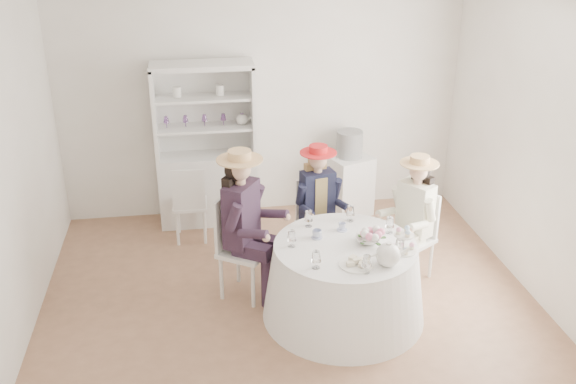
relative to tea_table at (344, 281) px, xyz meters
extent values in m
plane|color=#8D6246|center=(-0.43, 0.29, -0.35)|extent=(4.50, 4.50, 0.00)
plane|color=silver|center=(-0.43, 2.29, 1.00)|extent=(4.50, 0.00, 4.50)
plane|color=silver|center=(-0.43, -1.71, 1.00)|extent=(4.50, 0.00, 4.50)
plane|color=silver|center=(-2.68, 0.29, 1.00)|extent=(0.00, 4.50, 4.50)
plane|color=silver|center=(1.82, 0.29, 1.00)|extent=(0.00, 4.50, 4.50)
cone|color=white|center=(0.00, 0.00, -0.01)|extent=(1.42, 1.42, 0.68)
cylinder|color=white|center=(0.00, 0.00, 0.34)|extent=(1.22, 1.22, 0.02)
cube|color=silver|center=(-1.09, 2.04, 0.06)|extent=(1.15, 0.68, 0.81)
cube|color=silver|center=(-1.09, 2.22, 0.96)|extent=(1.05, 0.33, 0.99)
cube|color=silver|center=(-1.09, 2.04, 1.45)|extent=(1.15, 0.68, 0.05)
cube|color=silver|center=(-1.61, 2.04, 0.96)|extent=(0.14, 0.40, 0.99)
cube|color=silver|center=(-0.57, 2.04, 0.96)|extent=(0.14, 0.40, 0.99)
cube|color=silver|center=(-1.09, 2.04, 0.78)|extent=(1.07, 0.62, 0.03)
cube|color=silver|center=(-1.09, 2.04, 1.11)|extent=(1.07, 0.62, 0.03)
sphere|color=white|center=(-0.69, 2.04, 0.85)|extent=(0.13, 0.13, 0.13)
cube|color=silver|center=(0.52, 2.01, 0.00)|extent=(0.59, 0.59, 0.71)
cylinder|color=black|center=(0.52, 2.01, 0.51)|extent=(0.30, 0.30, 0.30)
cube|color=silver|center=(-0.82, 0.46, 0.11)|extent=(0.56, 0.56, 0.04)
cylinder|color=silver|center=(-0.77, 0.24, -0.13)|extent=(0.04, 0.04, 0.45)
cylinder|color=silver|center=(-0.60, 0.51, -0.13)|extent=(0.04, 0.04, 0.45)
cylinder|color=silver|center=(-1.05, 0.41, -0.13)|extent=(0.04, 0.04, 0.45)
cylinder|color=silver|center=(-0.87, 0.68, -0.13)|extent=(0.04, 0.04, 0.45)
cube|color=silver|center=(-0.98, 0.56, 0.38)|extent=(0.23, 0.34, 0.51)
cube|color=black|center=(-0.84, 0.47, 0.48)|extent=(0.37, 0.42, 0.59)
cube|color=black|center=(-0.77, 0.32, 0.19)|extent=(0.36, 0.30, 0.12)
cylinder|color=black|center=(-0.65, 0.24, -0.12)|extent=(0.10, 0.10, 0.47)
cylinder|color=black|center=(-0.92, 0.27, 0.55)|extent=(0.20, 0.17, 0.28)
cube|color=black|center=(-0.67, 0.47, 0.19)|extent=(0.36, 0.30, 0.12)
cylinder|color=black|center=(-0.55, 0.39, -0.12)|extent=(0.10, 0.10, 0.47)
cylinder|color=black|center=(-0.69, 0.62, 0.55)|extent=(0.20, 0.17, 0.28)
cylinder|color=#D8A889|center=(-0.84, 0.47, 0.80)|extent=(0.09, 0.09, 0.08)
sphere|color=#D8A889|center=(-0.84, 0.47, 0.91)|extent=(0.19, 0.19, 0.19)
sphere|color=black|center=(-0.88, 0.49, 0.89)|extent=(0.19, 0.19, 0.19)
cube|color=black|center=(-0.91, 0.51, 0.65)|extent=(0.20, 0.25, 0.39)
cylinder|color=tan|center=(-0.84, 0.47, 1.00)|extent=(0.41, 0.41, 0.01)
cylinder|color=tan|center=(-0.84, 0.47, 1.04)|extent=(0.20, 0.20, 0.08)
cube|color=silver|center=(-0.05, 0.94, 0.05)|extent=(0.42, 0.42, 0.04)
cylinder|color=silver|center=(-0.16, 0.77, -0.15)|extent=(0.03, 0.03, 0.39)
cylinder|color=silver|center=(0.12, 0.83, -0.15)|extent=(0.03, 0.03, 0.39)
cylinder|color=silver|center=(-0.22, 1.05, -0.15)|extent=(0.03, 0.03, 0.39)
cylinder|color=silver|center=(0.06, 1.11, -0.15)|extent=(0.03, 0.03, 0.39)
cube|color=silver|center=(-0.08, 1.10, 0.29)|extent=(0.34, 0.09, 0.44)
cube|color=#191C33|center=(-0.05, 0.96, 0.38)|extent=(0.35, 0.24, 0.52)
cube|color=tan|center=(-0.05, 0.96, 0.38)|extent=(0.16, 0.22, 0.44)
cube|color=#191C33|center=(-0.11, 0.82, 0.12)|extent=(0.17, 0.32, 0.11)
cylinder|color=#191C33|center=(-0.08, 0.70, -0.14)|extent=(0.09, 0.09, 0.41)
cylinder|color=#191C33|center=(-0.23, 0.89, 0.44)|extent=(0.11, 0.17, 0.24)
cube|color=#191C33|center=(0.05, 0.85, 0.12)|extent=(0.17, 0.32, 0.11)
cylinder|color=#191C33|center=(0.07, 0.73, -0.14)|extent=(0.09, 0.09, 0.41)
cylinder|color=#191C33|center=(0.13, 0.96, 0.44)|extent=(0.11, 0.17, 0.24)
cylinder|color=#D8A889|center=(-0.05, 0.96, 0.65)|extent=(0.08, 0.08, 0.07)
sphere|color=#D8A889|center=(-0.05, 0.96, 0.75)|extent=(0.17, 0.17, 0.17)
sphere|color=tan|center=(-0.06, 1.00, 0.74)|extent=(0.17, 0.17, 0.17)
cube|color=tan|center=(-0.07, 1.03, 0.53)|extent=(0.22, 0.11, 0.34)
cylinder|color=red|center=(-0.05, 0.96, 0.83)|extent=(0.36, 0.36, 0.01)
cylinder|color=red|center=(-0.05, 0.96, 0.87)|extent=(0.18, 0.18, 0.07)
cube|color=silver|center=(0.78, 0.52, 0.05)|extent=(0.49, 0.49, 0.04)
cylinder|color=silver|center=(0.59, 0.57, -0.15)|extent=(0.03, 0.03, 0.39)
cylinder|color=silver|center=(0.74, 0.33, -0.15)|extent=(0.03, 0.03, 0.39)
cylinder|color=silver|center=(0.83, 0.72, -0.15)|extent=(0.03, 0.03, 0.39)
cylinder|color=silver|center=(0.98, 0.48, -0.15)|extent=(0.03, 0.03, 0.39)
cube|color=silver|center=(0.92, 0.61, 0.29)|extent=(0.21, 0.30, 0.45)
cube|color=#ECE9CC|center=(0.80, 0.53, 0.38)|extent=(0.33, 0.37, 0.52)
cube|color=#ECE9CC|center=(0.65, 0.53, 0.12)|extent=(0.32, 0.26, 0.11)
cylinder|color=#ECE9CC|center=(0.54, 0.46, -0.14)|extent=(0.09, 0.09, 0.41)
cylinder|color=#ECE9CC|center=(0.67, 0.67, 0.45)|extent=(0.17, 0.15, 0.25)
cube|color=#ECE9CC|center=(0.74, 0.40, 0.12)|extent=(0.32, 0.26, 0.11)
cylinder|color=#ECE9CC|center=(0.63, 0.33, -0.14)|extent=(0.09, 0.09, 0.41)
cylinder|color=#ECE9CC|center=(0.87, 0.36, 0.45)|extent=(0.17, 0.15, 0.25)
cylinder|color=#D8A889|center=(0.80, 0.53, 0.66)|extent=(0.08, 0.08, 0.07)
sphere|color=#D8A889|center=(0.80, 0.53, 0.76)|extent=(0.17, 0.17, 0.17)
sphere|color=black|center=(0.83, 0.56, 0.75)|extent=(0.17, 0.17, 0.17)
cube|color=black|center=(0.86, 0.57, 0.54)|extent=(0.18, 0.22, 0.34)
cylinder|color=tan|center=(0.80, 0.53, 0.84)|extent=(0.36, 0.36, 0.01)
cylinder|color=tan|center=(0.80, 0.53, 0.88)|extent=(0.18, 0.18, 0.07)
cube|color=silver|center=(-1.30, 1.64, 0.05)|extent=(0.37, 0.37, 0.04)
cylinder|color=silver|center=(-1.15, 1.78, -0.15)|extent=(0.03, 0.03, 0.39)
cylinder|color=silver|center=(-1.44, 1.79, -0.15)|extent=(0.03, 0.03, 0.39)
cylinder|color=silver|center=(-1.16, 1.50, -0.15)|extent=(0.03, 0.03, 0.39)
cylinder|color=silver|center=(-1.45, 1.50, -0.15)|extent=(0.03, 0.03, 0.39)
cube|color=silver|center=(-1.31, 1.48, 0.30)|extent=(0.34, 0.04, 0.45)
imported|color=white|center=(-0.22, 0.16, 0.39)|extent=(0.11, 0.11, 0.07)
imported|color=white|center=(0.03, 0.26, 0.39)|extent=(0.07, 0.07, 0.06)
imported|color=white|center=(0.28, 0.09, 0.39)|extent=(0.09, 0.09, 0.07)
imported|color=white|center=(0.19, 0.00, 0.38)|extent=(0.25, 0.25, 0.05)
sphere|color=pink|center=(0.28, -0.01, 0.44)|extent=(0.07, 0.07, 0.07)
sphere|color=white|center=(0.26, 0.03, 0.44)|extent=(0.07, 0.07, 0.07)
sphere|color=pink|center=(0.23, 0.05, 0.44)|extent=(0.07, 0.07, 0.07)
sphere|color=white|center=(0.19, 0.04, 0.44)|extent=(0.07, 0.07, 0.07)
sphere|color=pink|center=(0.16, 0.01, 0.44)|extent=(0.07, 0.07, 0.07)
sphere|color=white|center=(0.16, -0.02, 0.44)|extent=(0.07, 0.07, 0.07)
sphere|color=pink|center=(0.19, -0.05, 0.44)|extent=(0.07, 0.07, 0.07)
sphere|color=white|center=(0.23, -0.06, 0.44)|extent=(0.07, 0.07, 0.07)
sphere|color=pink|center=(0.26, -0.04, 0.44)|extent=(0.07, 0.07, 0.07)
sphere|color=white|center=(0.26, -0.36, 0.44)|extent=(0.20, 0.20, 0.20)
cylinder|color=white|center=(0.38, -0.36, 0.45)|extent=(0.12, 0.03, 0.09)
cylinder|color=white|center=(0.26, -0.36, 0.54)|extent=(0.04, 0.04, 0.02)
cylinder|color=white|center=(0.01, -0.34, 0.36)|extent=(0.28, 0.28, 0.01)
cube|color=beige|center=(-0.05, -0.36, 0.39)|extent=(0.06, 0.04, 0.03)
cube|color=beige|center=(0.01, -0.34, 0.40)|extent=(0.07, 0.06, 0.03)
cube|color=beige|center=(0.06, -0.32, 0.39)|extent=(0.08, 0.07, 0.03)
cube|color=beige|center=(-0.01, -0.30, 0.40)|extent=(0.08, 0.08, 0.03)
cube|color=beige|center=(0.04, -0.38, 0.39)|extent=(0.07, 0.08, 0.03)
cylinder|color=white|center=(0.45, -0.17, 0.36)|extent=(0.22, 0.22, 0.01)
cylinder|color=white|center=(0.45, -0.17, 0.43)|extent=(0.02, 0.02, 0.15)
cylinder|color=white|center=(0.45, -0.17, 0.50)|extent=(0.17, 0.17, 0.01)
camera|label=1|loc=(-1.21, -4.63, 3.00)|focal=40.00mm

